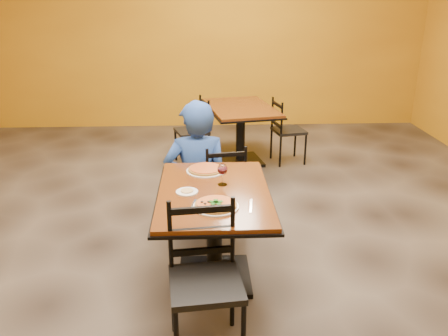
{
  "coord_description": "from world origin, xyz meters",
  "views": [
    {
      "loc": [
        -0.06,
        -3.57,
        2.09
      ],
      "look_at": [
        0.08,
        -0.3,
        0.85
      ],
      "focal_mm": 37.0,
      "sensor_mm": 36.0,
      "label": 1
    }
  ],
  "objects_px": {
    "chair_second_left": "(192,132)",
    "pizza_main": "(216,204)",
    "table_main": "(214,215)",
    "plate_far": "(206,171)",
    "wine_glass": "(222,173)",
    "chair_main_near": "(206,285)",
    "plate_main": "(216,206)",
    "side_plate": "(187,192)",
    "chair_second_right": "(289,131)",
    "chair_main_far": "(223,185)",
    "table_second": "(241,121)",
    "diner": "(197,165)",
    "pizza_far": "(206,169)"
  },
  "relations": [
    {
      "from": "table_second",
      "to": "chair_main_near",
      "type": "xyz_separation_m",
      "value": [
        -0.47,
        -3.41,
        -0.08
      ]
    },
    {
      "from": "side_plate",
      "to": "pizza_main",
      "type": "bearing_deg",
      "value": -51.42
    },
    {
      "from": "table_main",
      "to": "chair_second_left",
      "type": "height_order",
      "value": "chair_second_left"
    },
    {
      "from": "chair_main_near",
      "to": "wine_glass",
      "type": "xyz_separation_m",
      "value": [
        0.14,
        0.87,
        0.37
      ]
    },
    {
      "from": "chair_main_far",
      "to": "chair_second_left",
      "type": "height_order",
      "value": "chair_second_left"
    },
    {
      "from": "pizza_far",
      "to": "wine_glass",
      "type": "distance_m",
      "value": 0.32
    },
    {
      "from": "table_second",
      "to": "plate_far",
      "type": "height_order",
      "value": "plate_far"
    },
    {
      "from": "chair_main_far",
      "to": "side_plate",
      "type": "distance_m",
      "value": 1.01
    },
    {
      "from": "table_main",
      "to": "chair_second_right",
      "type": "bearing_deg",
      "value": 68.68
    },
    {
      "from": "table_second",
      "to": "wine_glass",
      "type": "xyz_separation_m",
      "value": [
        -0.34,
        -2.54,
        0.29
      ]
    },
    {
      "from": "table_main",
      "to": "chair_second_left",
      "type": "relative_size",
      "value": 1.44
    },
    {
      "from": "side_plate",
      "to": "table_main",
      "type": "bearing_deg",
      "value": 6.28
    },
    {
      "from": "table_main",
      "to": "pizza_main",
      "type": "bearing_deg",
      "value": -88.61
    },
    {
      "from": "chair_second_right",
      "to": "plate_far",
      "type": "relative_size",
      "value": 2.71
    },
    {
      "from": "plate_main",
      "to": "table_main",
      "type": "bearing_deg",
      "value": 91.39
    },
    {
      "from": "plate_main",
      "to": "wine_glass",
      "type": "distance_m",
      "value": 0.4
    },
    {
      "from": "pizza_main",
      "to": "chair_second_right",
      "type": "bearing_deg",
      "value": 70.64
    },
    {
      "from": "chair_main_near",
      "to": "side_plate",
      "type": "distance_m",
      "value": 0.8
    },
    {
      "from": "chair_main_near",
      "to": "pizza_main",
      "type": "bearing_deg",
      "value": 74.99
    },
    {
      "from": "chair_second_left",
      "to": "pizza_main",
      "type": "bearing_deg",
      "value": -13.01
    },
    {
      "from": "diner",
      "to": "wine_glass",
      "type": "distance_m",
      "value": 0.85
    },
    {
      "from": "pizza_main",
      "to": "side_plate",
      "type": "relative_size",
      "value": 1.77
    },
    {
      "from": "plate_far",
      "to": "wine_glass",
      "type": "relative_size",
      "value": 1.72
    },
    {
      "from": "chair_main_near",
      "to": "chair_main_far",
      "type": "relative_size",
      "value": 1.12
    },
    {
      "from": "chair_main_far",
      "to": "chair_second_left",
      "type": "bearing_deg",
      "value": -88.78
    },
    {
      "from": "table_main",
      "to": "side_plate",
      "type": "height_order",
      "value": "side_plate"
    },
    {
      "from": "chair_second_right",
      "to": "plate_far",
      "type": "xyz_separation_m",
      "value": [
        -1.09,
        -2.26,
        0.34
      ]
    },
    {
      "from": "diner",
      "to": "pizza_main",
      "type": "xyz_separation_m",
      "value": [
        0.15,
        -1.18,
        0.16
      ]
    },
    {
      "from": "chair_second_left",
      "to": "wine_glass",
      "type": "bearing_deg",
      "value": -10.98
    },
    {
      "from": "chair_main_far",
      "to": "side_plate",
      "type": "bearing_deg",
      "value": 62.77
    },
    {
      "from": "diner",
      "to": "pizza_main",
      "type": "relative_size",
      "value": 4.31
    },
    {
      "from": "diner",
      "to": "pizza_far",
      "type": "xyz_separation_m",
      "value": [
        0.08,
        -0.51,
        0.16
      ]
    },
    {
      "from": "table_second",
      "to": "wine_glass",
      "type": "distance_m",
      "value": 2.58
    },
    {
      "from": "chair_second_right",
      "to": "table_main",
      "type": "bearing_deg",
      "value": 147.07
    },
    {
      "from": "chair_main_near",
      "to": "chair_second_right",
      "type": "height_order",
      "value": "chair_main_near"
    },
    {
      "from": "side_plate",
      "to": "plate_far",
      "type": "bearing_deg",
      "value": 71.78
    },
    {
      "from": "chair_main_far",
      "to": "wine_glass",
      "type": "relative_size",
      "value": 4.68
    },
    {
      "from": "plate_far",
      "to": "chair_second_left",
      "type": "bearing_deg",
      "value": 94.22
    },
    {
      "from": "table_main",
      "to": "plate_far",
      "type": "xyz_separation_m",
      "value": [
        -0.06,
        0.39,
        0.2
      ]
    },
    {
      "from": "chair_main_near",
      "to": "chair_second_right",
      "type": "relative_size",
      "value": 1.12
    },
    {
      "from": "table_main",
      "to": "table_second",
      "type": "bearing_deg",
      "value": 81.31
    },
    {
      "from": "table_main",
      "to": "pizza_main",
      "type": "distance_m",
      "value": 0.35
    },
    {
      "from": "table_second",
      "to": "pizza_far",
      "type": "bearing_deg",
      "value": -101.59
    },
    {
      "from": "chair_second_left",
      "to": "pizza_main",
      "type": "distance_m",
      "value": 2.95
    },
    {
      "from": "plate_far",
      "to": "diner",
      "type": "bearing_deg",
      "value": 99.02
    },
    {
      "from": "table_main",
      "to": "chair_second_right",
      "type": "height_order",
      "value": "chair_second_right"
    },
    {
      "from": "chair_second_right",
      "to": "plate_main",
      "type": "relative_size",
      "value": 2.71
    },
    {
      "from": "pizza_far",
      "to": "side_plate",
      "type": "relative_size",
      "value": 1.75
    },
    {
      "from": "diner",
      "to": "pizza_far",
      "type": "bearing_deg",
      "value": 94.18
    },
    {
      "from": "side_plate",
      "to": "wine_glass",
      "type": "distance_m",
      "value": 0.31
    }
  ]
}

